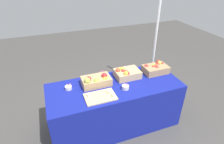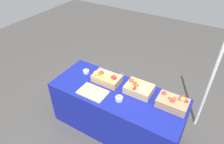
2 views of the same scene
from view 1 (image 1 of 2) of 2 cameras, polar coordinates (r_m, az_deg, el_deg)
The scene contains 10 objects.
ground_plane at distance 3.10m, azimuth 0.80°, elevation -15.47°, with size 10.00×10.00×0.00m, color #474442.
table at distance 2.85m, azimuth 0.85°, elevation -10.26°, with size 1.90×0.76×0.74m, color navy.
apple_crate_left at distance 2.99m, azimuth 13.33°, elevation 1.14°, with size 0.38×0.25×0.16m.
apple_crate_middle at distance 2.79m, azimuth 4.48°, elevation -0.37°, with size 0.37×0.27×0.16m.
apple_crate_right at distance 2.60m, azimuth -5.04°, elevation -2.71°, with size 0.40×0.25×0.18m.
cutting_board_front at distance 2.40m, azimuth -3.54°, elevation -7.56°, with size 0.40×0.26×0.06m.
sample_bowl_near at distance 2.60m, azimuth -13.30°, elevation -4.70°, with size 0.09×0.09×0.11m.
sample_bowl_mid at distance 2.54m, azimuth 4.16°, elevation -4.67°, with size 0.10×0.10×0.11m.
sample_bowl_far at distance 2.83m, azimuth -3.36°, elevation -0.81°, with size 0.08×0.08×0.10m.
tent_pole at distance 3.51m, azimuth 13.22°, elevation 9.40°, with size 0.04×0.04×2.03m, color white.
Camera 1 is at (-0.79, -2.02, 2.22)m, focal length 29.64 mm.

